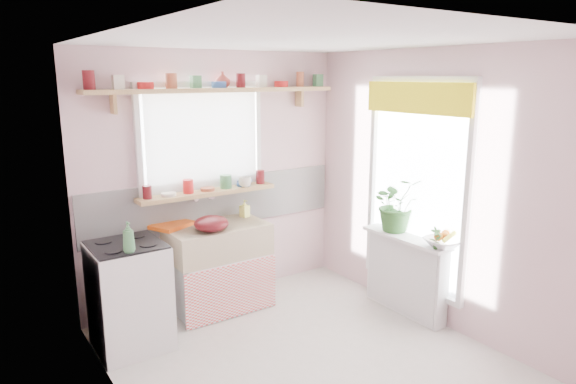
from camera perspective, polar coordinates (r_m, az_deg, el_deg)
room at (r=4.90m, az=2.76°, el=2.42°), size 3.20×3.20×3.20m
sink_unit at (r=5.10m, az=-7.72°, el=-8.23°), size 0.95×0.65×1.11m
cooker at (r=4.56m, az=-17.21°, el=-10.93°), size 0.58×0.58×0.93m
radiator_ledge at (r=5.12m, az=12.96°, el=-8.80°), size 0.22×0.95×0.78m
windowsill at (r=5.06m, az=-8.91°, el=-0.06°), size 1.40×0.22×0.04m
pine_shelf at (r=5.00m, az=-7.67°, el=11.16°), size 2.52×0.24×0.04m
shelf_crockery at (r=4.99m, az=-7.69°, el=12.02°), size 2.47×0.11×0.12m
sill_crockery at (r=5.04m, az=-9.11°, el=0.74°), size 1.35×0.11×0.12m
dish_tray at (r=5.00m, az=-12.78°, el=-3.59°), size 0.45×0.40×0.04m
colander at (r=4.79m, az=-8.52°, el=-3.49°), size 0.33×0.33×0.14m
jade_plant at (r=5.06m, az=12.05°, el=-1.30°), size 0.62×0.58×0.54m
fruit_bowl at (r=4.75m, az=16.90°, el=-5.40°), size 0.34×0.34×0.08m
herb_pot at (r=4.65m, az=16.12°, el=-4.95°), size 0.12×0.09×0.20m
soap_bottle_sink at (r=5.23m, az=-4.85°, el=-1.83°), size 0.10×0.10×0.17m
sill_cup at (r=5.17m, az=-4.80°, el=1.11°), size 0.15×0.15×0.10m
sill_bowl at (r=5.30m, az=-4.94°, el=1.15°), size 0.21×0.21×0.05m
shelf_vase at (r=5.06m, az=-7.27°, el=12.28°), size 0.15×0.15×0.15m
cooker_bottle at (r=4.16m, az=-17.31°, el=-4.81°), size 0.10×0.10×0.24m
fruit at (r=4.74m, az=16.94°, el=-4.66°), size 0.20×0.14×0.10m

